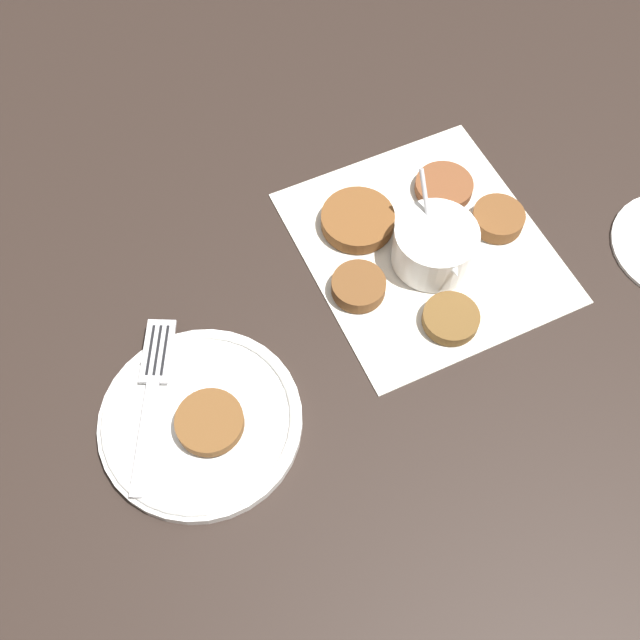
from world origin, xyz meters
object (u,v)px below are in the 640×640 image
serving_plate (201,420)px  fritter_on_plate (210,422)px  sauce_bowl (434,247)px  fork (153,384)px

serving_plate → fritter_on_plate: size_ratio=3.02×
sauce_bowl → serving_plate: (0.10, -0.29, -0.02)m
sauce_bowl → fritter_on_plate: sauce_bowl is taller
fritter_on_plate → fork: 0.07m
serving_plate → fork: fork is taller
sauce_bowl → serving_plate: bearing=-70.8°
sauce_bowl → fritter_on_plate: (0.11, -0.28, -0.00)m
serving_plate → fritter_on_plate: bearing=36.0°
fork → serving_plate: bearing=35.3°
fork → fritter_on_plate: bearing=35.4°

